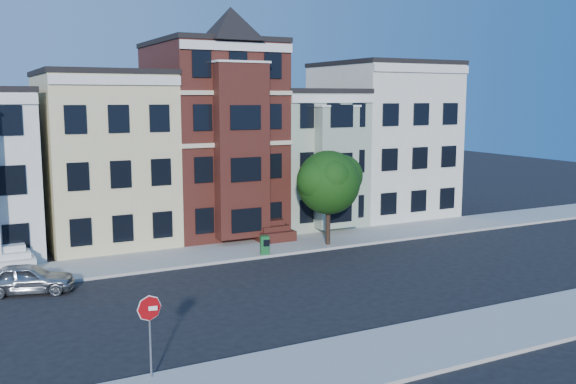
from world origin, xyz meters
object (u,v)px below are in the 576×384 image
street_tree (328,187)px  newspaper_box (265,245)px  parked_car (27,278)px  stop_sign (150,331)px

street_tree → newspaper_box: size_ratio=6.59×
parked_car → stop_sign: 11.80m
parked_car → stop_sign: size_ratio=1.36×
parked_car → stop_sign: stop_sign is taller
street_tree → parked_car: (-16.69, -1.61, -2.89)m
newspaper_box → stop_sign: size_ratio=0.35×
street_tree → stop_sign: street_tree is taller
street_tree → newspaper_box: street_tree is taller
street_tree → newspaper_box: 5.27m
stop_sign → street_tree: bearing=53.8°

